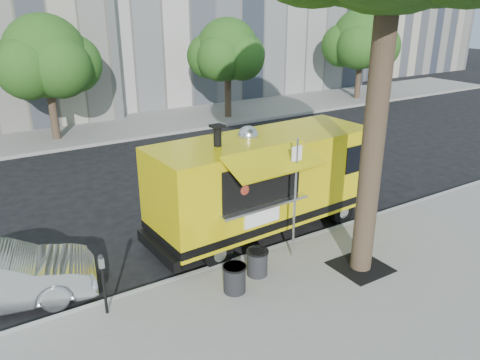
% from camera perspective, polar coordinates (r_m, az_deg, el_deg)
% --- Properties ---
extents(ground, '(120.00, 120.00, 0.00)m').
position_cam_1_polar(ground, '(12.18, -4.04, -8.71)').
color(ground, black).
rests_on(ground, ground).
extents(sidewalk, '(60.00, 6.00, 0.15)m').
position_cam_1_polar(sidewalk, '(9.39, 8.23, -18.46)').
color(sidewalk, gray).
rests_on(sidewalk, ground).
extents(curb, '(60.00, 0.14, 0.16)m').
position_cam_1_polar(curb, '(11.44, -1.81, -10.34)').
color(curb, '#999993').
rests_on(curb, ground).
extents(far_sidewalk, '(60.00, 5.00, 0.15)m').
position_cam_1_polar(far_sidewalk, '(24.17, -19.46, 5.38)').
color(far_sidewalk, gray).
rests_on(far_sidewalk, ground).
extents(tree_well, '(1.20, 1.20, 0.02)m').
position_cam_1_polar(tree_well, '(11.57, 14.44, -10.21)').
color(tree_well, black).
rests_on(tree_well, sidewalk).
extents(far_tree_b, '(3.60, 3.60, 5.50)m').
position_cam_1_polar(far_tree_b, '(22.56, -22.64, 13.73)').
color(far_tree_b, '#33261C').
rests_on(far_tree_b, far_sidewalk).
extents(far_tree_c, '(3.24, 3.24, 5.21)m').
position_cam_1_polar(far_tree_c, '(25.45, -1.53, 15.60)').
color(far_tree_c, '#33261C').
rests_on(far_tree_c, far_sidewalk).
extents(far_tree_d, '(3.78, 3.78, 5.64)m').
position_cam_1_polar(far_tree_d, '(31.84, 14.62, 16.31)').
color(far_tree_d, '#33261C').
rests_on(far_tree_d, far_sidewalk).
extents(sign_post, '(0.28, 0.06, 3.00)m').
position_cam_1_polar(sign_post, '(10.98, 6.74, -1.51)').
color(sign_post, silver).
rests_on(sign_post, sidewalk).
extents(parking_meter, '(0.11, 0.11, 1.33)m').
position_cam_1_polar(parking_meter, '(9.68, -16.37, -11.29)').
color(parking_meter, black).
rests_on(parking_meter, sidewalk).
extents(food_truck, '(6.66, 3.28, 3.23)m').
position_cam_1_polar(food_truck, '(12.54, 2.85, -0.13)').
color(food_truck, '#D5C10B').
rests_on(food_truck, ground).
extents(trash_bin_left, '(0.51, 0.51, 0.62)m').
position_cam_1_polar(trash_bin_left, '(10.79, 2.12, -9.92)').
color(trash_bin_left, black).
rests_on(trash_bin_left, sidewalk).
extents(trash_bin_right, '(0.52, 0.52, 0.62)m').
position_cam_1_polar(trash_bin_right, '(10.21, -0.67, -11.83)').
color(trash_bin_right, black).
rests_on(trash_bin_right, sidewalk).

